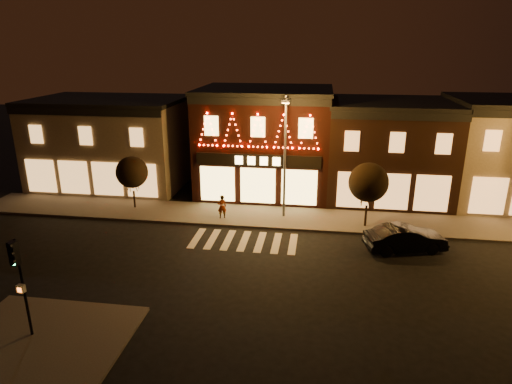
% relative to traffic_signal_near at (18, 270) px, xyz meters
% --- Properties ---
extents(ground, '(120.00, 120.00, 0.00)m').
position_rel_traffic_signal_near_xyz_m(ground, '(7.05, 6.72, -3.19)').
color(ground, black).
rests_on(ground, ground).
extents(sidewalk_far, '(44.00, 4.00, 0.15)m').
position_rel_traffic_signal_near_xyz_m(sidewalk_far, '(9.05, 14.72, -3.12)').
color(sidewalk_far, '#47423D').
rests_on(sidewalk_far, ground).
extents(sidewalk_near, '(7.00, 7.00, 0.15)m').
position_rel_traffic_signal_near_xyz_m(sidewalk_near, '(0.55, -0.78, -3.12)').
color(sidewalk_near, '#47423D').
rests_on(sidewalk_near, ground).
extents(building_left, '(12.20, 8.28, 7.30)m').
position_rel_traffic_signal_near_xyz_m(building_left, '(-5.95, 20.72, 0.47)').
color(building_left, '#6E604E').
rests_on(building_left, ground).
extents(building_pulp, '(10.20, 8.34, 8.30)m').
position_rel_traffic_signal_near_xyz_m(building_pulp, '(7.05, 20.70, 0.97)').
color(building_pulp, black).
rests_on(building_pulp, ground).
extents(building_right_a, '(9.20, 8.28, 7.50)m').
position_rel_traffic_signal_near_xyz_m(building_right_a, '(16.55, 20.72, 0.57)').
color(building_right_a, black).
rests_on(building_right_a, ground).
extents(traffic_signal_near, '(0.34, 0.45, 4.31)m').
position_rel_traffic_signal_near_xyz_m(traffic_signal_near, '(0.00, 0.00, 0.00)').
color(traffic_signal_near, black).
rests_on(traffic_signal_near, sidewalk_near).
extents(streetlamp_mid, '(0.54, 1.89, 8.25)m').
position_rel_traffic_signal_near_xyz_m(streetlamp_mid, '(9.14, 14.65, 1.80)').
color(streetlamp_mid, '#59595E').
rests_on(streetlamp_mid, sidewalk_far).
extents(tree_left, '(2.27, 2.27, 3.80)m').
position_rel_traffic_signal_near_xyz_m(tree_left, '(-1.80, 15.03, -0.38)').
color(tree_left, black).
rests_on(tree_left, sidewalk_far).
extents(tree_right, '(2.54, 2.54, 4.25)m').
position_rel_traffic_signal_near_xyz_m(tree_right, '(14.58, 13.96, -0.07)').
color(tree_right, black).
rests_on(tree_right, sidewalk_far).
extents(dark_sedan, '(4.92, 2.79, 1.53)m').
position_rel_traffic_signal_near_xyz_m(dark_sedan, '(16.57, 10.78, -2.42)').
color(dark_sedan, black).
rests_on(dark_sedan, ground).
extents(pedestrian, '(0.71, 0.60, 1.65)m').
position_rel_traffic_signal_near_xyz_m(pedestrian, '(4.98, 13.89, -2.21)').
color(pedestrian, gray).
rests_on(pedestrian, sidewalk_far).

